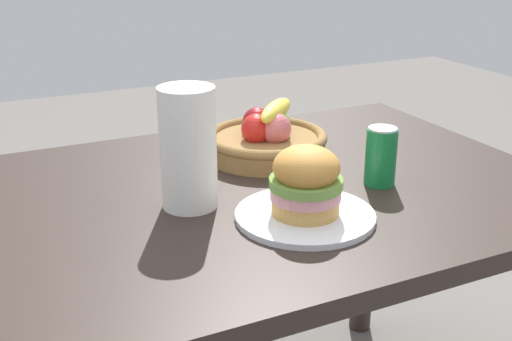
{
  "coord_description": "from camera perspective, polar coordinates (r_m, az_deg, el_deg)",
  "views": [
    {
      "loc": [
        -0.5,
        -1.15,
        1.27
      ],
      "look_at": [
        0.03,
        -0.05,
        0.81
      ],
      "focal_mm": 45.43,
      "sensor_mm": 36.0,
      "label": 1
    }
  ],
  "objects": [
    {
      "name": "fruit_basket",
      "position": [
        1.54,
        0.95,
        2.83
      ],
      "size": [
        0.29,
        0.29,
        0.14
      ],
      "color": "olive",
      "rests_on": "dining_table"
    },
    {
      "name": "sandwich",
      "position": [
        1.2,
        4.42,
        -0.93
      ],
      "size": [
        0.14,
        0.14,
        0.13
      ],
      "color": "tan",
      "rests_on": "plate"
    },
    {
      "name": "plate",
      "position": [
        1.23,
        4.33,
        -3.97
      ],
      "size": [
        0.27,
        0.27,
        0.01
      ],
      "primitive_type": "cylinder",
      "color": "white",
      "rests_on": "dining_table"
    },
    {
      "name": "paper_towel_roll",
      "position": [
        1.25,
        -5.99,
        1.96
      ],
      "size": [
        0.11,
        0.11,
        0.24
      ],
      "primitive_type": "cylinder",
      "color": "white",
      "rests_on": "dining_table"
    },
    {
      "name": "dining_table",
      "position": [
        1.4,
        -2.0,
        -5.63
      ],
      "size": [
        1.4,
        0.9,
        0.75
      ],
      "color": "#2D231E",
      "rests_on": "ground_plane"
    },
    {
      "name": "soda_can",
      "position": [
        1.39,
        10.93,
        1.24
      ],
      "size": [
        0.07,
        0.07,
        0.13
      ],
      "color": "#147238",
      "rests_on": "dining_table"
    }
  ]
}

